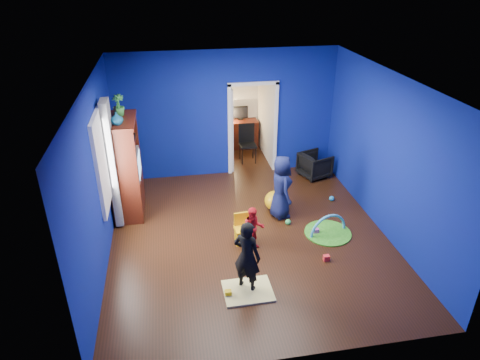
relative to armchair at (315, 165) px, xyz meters
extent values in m
cube|color=black|center=(-1.99, -2.20, -0.29)|extent=(5.00, 5.50, 0.01)
cube|color=white|center=(-1.99, -2.20, 2.61)|extent=(5.00, 5.50, 0.01)
cube|color=navy|center=(-1.99, 0.55, 1.16)|extent=(5.00, 0.02, 2.90)
cube|color=navy|center=(-1.99, -4.95, 1.16)|extent=(5.00, 0.02, 2.90)
cube|color=navy|center=(-4.49, -2.20, 1.16)|extent=(0.02, 5.50, 2.90)
cube|color=navy|center=(0.51, -2.20, 1.16)|extent=(0.02, 5.50, 2.90)
imported|color=black|center=(0.00, 0.00, 0.00)|extent=(0.81, 0.80, 0.58)
imported|color=black|center=(-2.29, -3.54, 0.31)|extent=(0.52, 0.50, 1.20)
imported|color=#0D1632|center=(-1.25, -1.57, 0.35)|extent=(0.48, 0.67, 1.29)
imported|color=red|center=(-1.99, -2.54, 0.11)|extent=(0.40, 0.32, 0.81)
imported|color=#0B595E|center=(-4.20, -1.16, 1.78)|extent=(0.28, 0.28, 0.23)
imported|color=#318737|center=(-4.20, -0.64, 1.87)|extent=(0.24, 0.24, 0.40)
cube|color=#3B0F09|center=(-4.20, -0.86, 0.69)|extent=(0.58, 1.14, 1.96)
cube|color=silver|center=(-4.16, -0.86, 0.73)|extent=(0.46, 0.70, 0.54)
cube|color=#F2E07A|center=(-2.29, -3.64, -0.28)|extent=(0.76, 0.61, 0.03)
sphere|color=yellow|center=(-1.30, -1.32, -0.09)|extent=(0.41, 0.41, 0.41)
cube|color=yellow|center=(-2.14, -2.34, -0.04)|extent=(0.30, 0.30, 0.50)
cylinder|color=green|center=(-0.52, -2.34, -0.28)|extent=(0.87, 0.87, 0.02)
torus|color=#3F8CD8|center=(-0.52, -2.34, -0.27)|extent=(0.77, 0.24, 0.78)
cube|color=white|center=(-4.48, -1.85, 1.26)|extent=(0.03, 0.95, 1.55)
cube|color=slate|center=(-4.36, -1.30, 0.96)|extent=(0.14, 0.42, 2.40)
cube|color=white|center=(-1.39, 0.55, 0.76)|extent=(1.16, 0.10, 2.10)
cube|color=#3D140A|center=(-1.39, 2.06, 0.08)|extent=(0.88, 0.44, 0.75)
cube|color=black|center=(-1.39, 2.18, 0.66)|extent=(0.40, 0.05, 0.32)
sphere|color=#FFD88C|center=(-1.67, 2.12, 0.64)|extent=(0.14, 0.14, 0.14)
cube|color=black|center=(-1.39, 1.10, 0.17)|extent=(0.40, 0.40, 0.92)
cube|color=white|center=(-1.39, 2.17, 1.73)|extent=(0.88, 0.24, 0.04)
cube|color=red|center=(-0.83, -3.11, -0.24)|extent=(0.10, 0.08, 0.10)
sphere|color=#238CC6|center=(-0.01, -1.18, -0.24)|extent=(0.11, 0.11, 0.11)
cube|color=yellow|center=(-2.61, -3.68, -0.24)|extent=(0.10, 0.08, 0.10)
sphere|color=green|center=(-1.17, -1.91, -0.24)|extent=(0.11, 0.11, 0.11)
cube|color=#BF47B0|center=(-0.74, -2.30, -0.24)|extent=(0.10, 0.08, 0.10)
camera|label=1|loc=(-3.29, -8.62, 4.26)|focal=32.00mm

